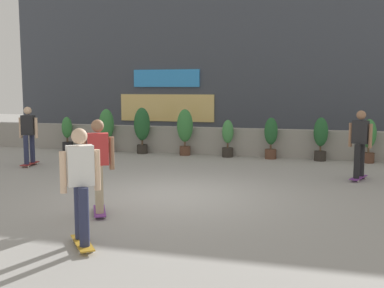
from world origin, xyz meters
The scene contains 15 objects.
ground_plane centered at (0.00, 0.00, 0.00)m, with size 48.00×48.00×0.00m, color #9E9B96.
planter_wall centered at (0.00, 6.00, 0.45)m, with size 18.00×0.40×0.90m, color gray.
building_backdrop centered at (-0.01, 10.00, 3.25)m, with size 20.00×2.08×6.50m.
potted_plant_0 centered at (-5.76, 5.55, 0.63)m, with size 0.37×0.37×1.20m.
potted_plant_1 centered at (-4.22, 5.55, 0.87)m, with size 0.51×0.51×1.50m.
potted_plant_2 centered at (-2.90, 5.55, 0.91)m, with size 0.54×0.54×1.56m.
potted_plant_3 centered at (-1.39, 5.55, 0.89)m, with size 0.53×0.53×1.53m.
potted_plant_4 centered at (0.06, 5.55, 0.64)m, with size 0.37×0.37×1.20m.
potted_plant_5 centered at (1.43, 5.55, 0.72)m, with size 0.42×0.42×1.30m.
potted_plant_6 centered at (2.94, 5.55, 0.75)m, with size 0.43×0.43×1.33m.
potted_plant_7 centered at (4.33, 5.55, 0.73)m, with size 0.42×0.42×1.31m.
skater_by_wall_right centered at (-5.08, 2.33, 0.94)m, with size 0.56×0.82×1.70m.
skater_far_left centered at (-0.78, -1.81, 0.94)m, with size 0.56×0.80×1.70m.
skater_far_right centered at (3.88, 2.70, 0.94)m, with size 0.53×0.82×1.70m.
skater_by_wall_left centered at (-0.22, -3.43, 0.94)m, with size 0.66×0.75×1.70m.
Camera 1 is at (3.01, -9.17, 2.26)m, focal length 43.76 mm.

